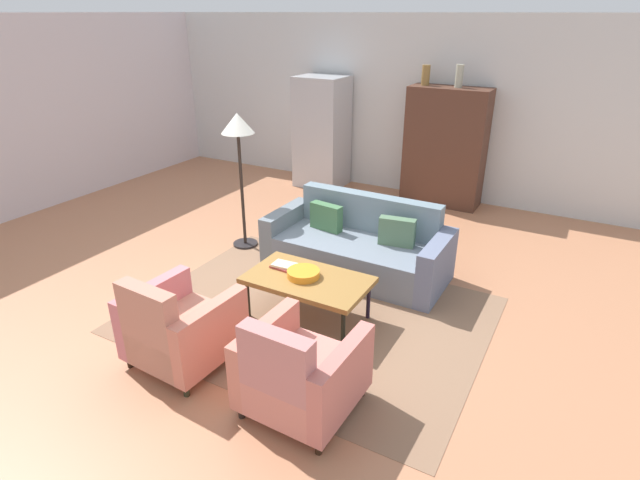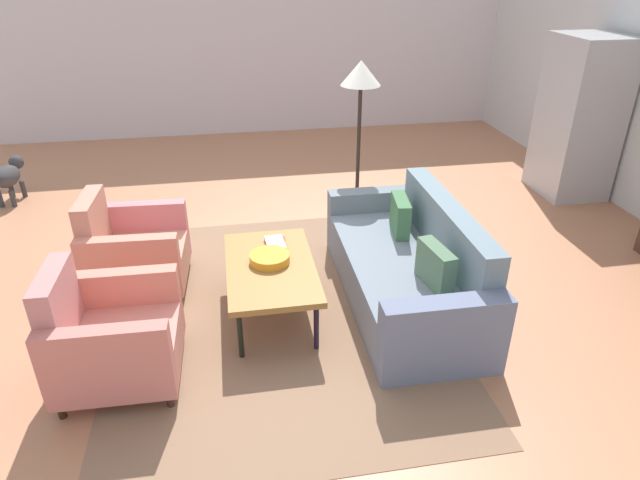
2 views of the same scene
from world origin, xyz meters
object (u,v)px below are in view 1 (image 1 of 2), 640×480
object	(u,v)px
coffee_table	(308,281)
vase_tall	(426,75)
book_stack	(285,266)
refrigerator	(322,132)
couch	(359,247)
cabinet	(445,147)
fruit_bowl	(303,273)
vase_round	(459,76)
floor_lamp	(238,136)
armchair_left	(178,330)
armchair_right	(298,375)

from	to	relation	value
coffee_table	vase_tall	world-z (taller)	vase_tall
book_stack	refrigerator	size ratio (longest dim) A/B	0.15
vase_tall	refrigerator	world-z (taller)	vase_tall
couch	cabinet	bearing A→B (deg)	-92.85
fruit_bowl	book_stack	world-z (taller)	fruit_bowl
vase_tall	vase_round	size ratio (longest dim) A/B	0.91
fruit_bowl	floor_lamp	distance (m)	2.12
couch	refrigerator	bearing A→B (deg)	-53.00
coffee_table	vase_tall	distance (m)	4.22
coffee_table	vase_round	bearing A→B (deg)	86.23
cabinet	vase_round	size ratio (longest dim) A/B	5.61
fruit_bowl	refrigerator	xyz separation A→B (m)	(-1.91, 3.83, 0.44)
refrigerator	floor_lamp	distance (m)	2.81
coffee_table	cabinet	size ratio (longest dim) A/B	0.67
vase_round	refrigerator	distance (m)	2.45
cabinet	floor_lamp	distance (m)	3.38
book_stack	refrigerator	distance (m)	4.13
armchair_left	floor_lamp	xyz separation A→B (m)	(-1.00, 2.26, 1.10)
armchair_left	refrigerator	xyz separation A→B (m)	(-1.35, 4.99, 0.58)
book_stack	floor_lamp	bearing A→B (deg)	141.73
coffee_table	cabinet	xyz separation A→B (m)	(0.16, 3.93, 0.49)
armchair_left	fruit_bowl	distance (m)	1.30
book_stack	floor_lamp	xyz separation A→B (m)	(-1.29, 1.02, 0.97)
floor_lamp	cabinet	bearing A→B (deg)	58.26
armchair_right	armchair_left	bearing A→B (deg)	-178.63
armchair_left	armchair_right	bearing A→B (deg)	2.95
couch	refrigerator	world-z (taller)	refrigerator
vase_tall	refrigerator	xyz separation A→B (m)	(-1.72, -0.10, -1.02)
cabinet	armchair_right	bearing A→B (deg)	-85.07
cabinet	vase_tall	size ratio (longest dim) A/B	6.17
cabinet	vase_tall	xyz separation A→B (m)	(-0.40, -0.00, 1.05)
coffee_table	armchair_right	distance (m)	1.31
couch	vase_tall	world-z (taller)	vase_tall
floor_lamp	vase_round	bearing A→B (deg)	56.78
coffee_table	armchair_right	size ratio (longest dim) A/B	1.36
couch	book_stack	size ratio (longest dim) A/B	7.47
coffee_table	armchair_left	distance (m)	1.31
coffee_table	book_stack	xyz separation A→B (m)	(-0.31, 0.07, 0.06)
couch	book_stack	distance (m)	1.17
fruit_bowl	vase_round	distance (m)	4.20
book_stack	couch	bearing A→B (deg)	74.58
coffee_table	refrigerator	bearing A→B (deg)	117.09
couch	cabinet	size ratio (longest dim) A/B	1.17
armchair_right	book_stack	bearing A→B (deg)	127.57
fruit_bowl	cabinet	distance (m)	3.96
fruit_bowl	vase_tall	world-z (taller)	vase_tall
vase_round	refrigerator	xyz separation A→B (m)	(-2.22, -0.10, -1.04)
book_stack	armchair_left	bearing A→B (deg)	-103.48
couch	vase_tall	bearing A→B (deg)	-84.51
armchair_right	book_stack	xyz separation A→B (m)	(-0.91, 1.24, 0.13)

